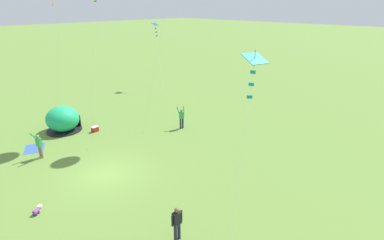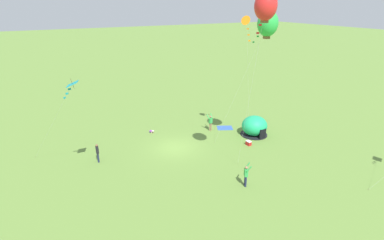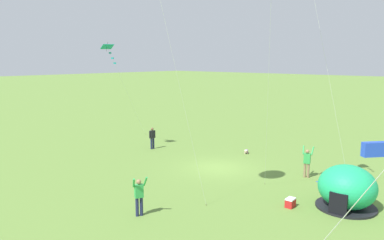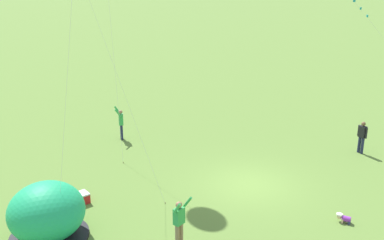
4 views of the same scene
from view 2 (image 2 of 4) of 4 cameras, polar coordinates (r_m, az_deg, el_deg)
name	(u,v)px [view 2 (image 2 of 4)]	position (r m, az deg, el deg)	size (l,w,h in m)	color
ground_plane	(175,148)	(29.24, -3.17, -5.29)	(300.00, 300.00, 0.00)	olive
popup_tent	(254,126)	(32.21, 11.81, -1.16)	(2.81, 2.81, 2.10)	#1EAD6B
picnic_blanket	(225,128)	(33.84, 6.27, -1.50)	(1.70, 1.30, 0.01)	#3359A5
cooler_box	(249,143)	(30.15, 10.72, -4.32)	(0.40, 0.55, 0.44)	red
toddler_crawling	(152,131)	(32.61, -7.66, -2.15)	(0.41, 0.54, 0.32)	purple
person_far_back	(97,152)	(27.59, -17.56, -5.84)	(0.28, 0.59, 1.72)	#1E2347
person_watching_sky	(246,175)	(23.42, 10.25, -10.21)	(0.63, 0.72, 1.89)	#1E2347
person_flying_kite	(210,122)	(32.67, 3.54, -0.39)	(0.69, 0.57, 1.89)	#8C7251
kite_red	(266,6)	(20.26, 13.87, 20.35)	(1.71, 3.77, 13.88)	silver
kite_orange	(247,22)	(27.97, 10.40, 17.93)	(2.94, 1.95, 12.10)	silver
kite_teal	(70,88)	(22.58, -22.15, 5.74)	(3.96, 6.97, 8.32)	silver
kite_green	(268,24)	(25.69, 14.23, 17.38)	(3.10, 4.63, 12.63)	silver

